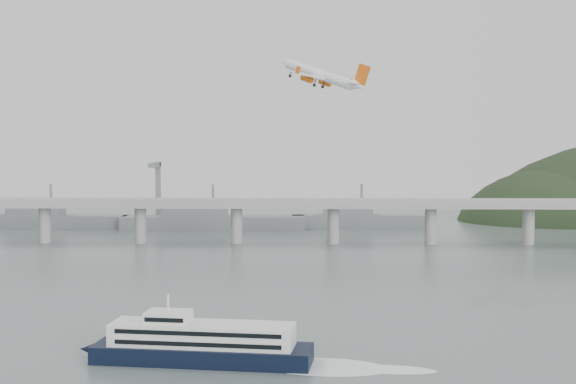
{
  "coord_description": "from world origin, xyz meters",
  "views": [
    {
      "loc": [
        5.85,
        -194.99,
        51.98
      ],
      "look_at": [
        0.0,
        55.0,
        36.0
      ],
      "focal_mm": 48.0,
      "sensor_mm": 36.0,
      "label": 1
    }
  ],
  "objects": [
    {
      "name": "ground",
      "position": [
        0.0,
        0.0,
        0.0
      ],
      "size": [
        900.0,
        900.0,
        0.0
      ],
      "primitive_type": "plane",
      "color": "#576463",
      "rests_on": "ground"
    },
    {
      "name": "bridge",
      "position": [
        -1.15,
        200.0,
        17.65
      ],
      "size": [
        800.0,
        22.0,
        23.9
      ],
      "color": "gray",
      "rests_on": "ground"
    },
    {
      "name": "distant_fleet",
      "position": [
        -155.36,
        265.08,
        6.22
      ],
      "size": [
        453.0,
        60.9,
        40.0
      ],
      "color": "slate",
      "rests_on": "ground"
    },
    {
      "name": "ferry",
      "position": [
        -18.62,
        -16.01,
        4.38
      ],
      "size": [
        85.56,
        21.68,
        16.15
      ],
      "rotation": [
        0.0,
        0.0,
        -0.12
      ],
      "color": "black",
      "rests_on": "ground"
    },
    {
      "name": "airliner",
      "position": [
        11.55,
        90.26,
        76.76
      ],
      "size": [
        34.57,
        33.42,
        15.68
      ],
      "rotation": [
        0.05,
        -0.32,
        2.52
      ],
      "color": "white",
      "rests_on": "ground"
    }
  ]
}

